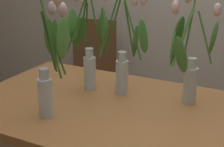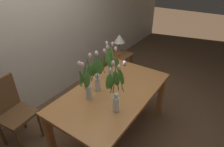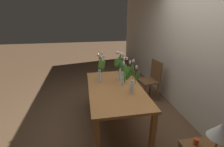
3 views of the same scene
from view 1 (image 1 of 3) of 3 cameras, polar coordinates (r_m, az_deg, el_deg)
dining_table at (r=1.64m, az=2.33°, el=-8.92°), size 1.60×0.90×0.74m
tulip_vase_0 at (r=1.69m, az=1.65°, el=3.87°), size 0.26×0.23×0.59m
tulip_vase_1 at (r=1.63m, az=13.05°, el=2.24°), size 0.23×0.24×0.54m
tulip_vase_2 at (r=1.78m, az=-4.56°, el=4.45°), size 0.23×0.20×0.56m
tulip_vase_3 at (r=1.47m, az=-10.39°, el=1.53°), size 0.19×0.16×0.58m
dining_chair at (r=2.87m, az=-3.82°, el=0.99°), size 0.45×0.45×0.93m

